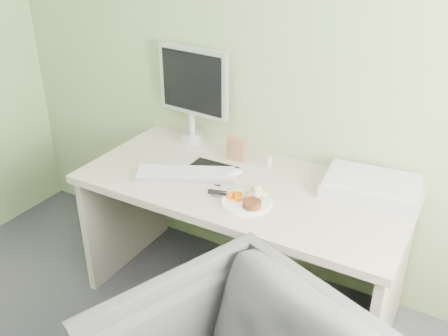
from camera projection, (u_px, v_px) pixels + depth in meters
The scene contains 14 objects.
wall_back at pixel (281, 39), 2.43m from camera, with size 3.50×3.50×0.00m, color #889F6F.
desk at pixel (242, 214), 2.51m from camera, with size 1.60×0.75×0.73m.
plate at pixel (247, 202), 2.25m from camera, with size 0.23×0.23×0.01m, color white.
steak at pixel (252, 204), 2.20m from camera, with size 0.08×0.08×0.03m, color black.
potato_pile at pixel (257, 192), 2.27m from camera, with size 0.10×0.07×0.05m, color #A2784E.
carrot_heap at pixel (236, 195), 2.26m from camera, with size 0.06×0.05×0.04m, color orange.
steak_knife at pixel (225, 193), 2.28m from camera, with size 0.22×0.08×0.02m.
mousepad at pixel (209, 171), 2.53m from camera, with size 0.25×0.22×0.00m, color black.
keyboard at pixel (186, 174), 2.47m from camera, with size 0.48×0.14×0.02m, color white.
computer_mouse at pixel (233, 173), 2.47m from camera, with size 0.06×0.11×0.04m, color white.
photo_frame at pixel (236, 149), 2.60m from camera, with size 0.11×0.01×0.14m, color #976346.
eyedrop_bottle at pixel (270, 161), 2.57m from camera, with size 0.02×0.02×0.07m.
scanner at pixel (372, 187), 2.32m from camera, with size 0.44×0.29×0.07m, color #B6B9BD.
monitor at pixel (193, 89), 2.74m from camera, with size 0.45×0.14×0.54m.
Camera 1 is at (0.97, -0.26, 1.91)m, focal length 40.00 mm.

